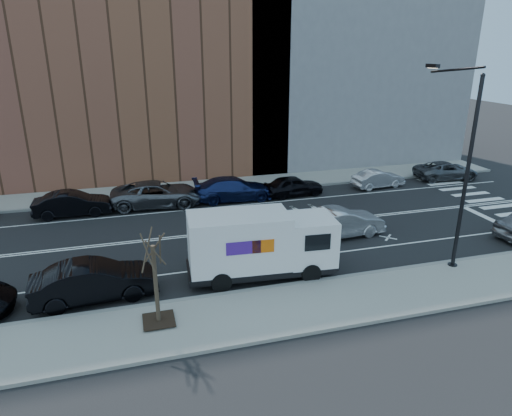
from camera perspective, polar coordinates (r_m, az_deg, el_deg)
ground at (r=26.94m, az=1.52°, el=-2.43°), size 120.00×120.00×0.00m
sidewalk_near at (r=19.56m, az=9.38°, el=-11.55°), size 44.00×3.60×0.15m
sidewalk_far at (r=34.94m, az=-2.79°, el=2.91°), size 44.00×3.60×0.15m
curb_near at (r=20.97m, az=7.30°, el=-9.13°), size 44.00×0.25×0.17m
curb_far at (r=33.26m, az=-2.08°, el=2.07°), size 44.00×0.25×0.17m
crosswalk at (r=34.96m, az=27.42°, el=0.55°), size 3.00×14.00×0.01m
road_markings at (r=26.94m, az=1.52°, el=-2.42°), size 40.00×8.60×0.01m
bldg_brick at (r=39.42m, az=-17.70°, el=20.06°), size 26.00×10.00×22.00m
bldg_concrete at (r=44.07m, az=11.35°, el=23.04°), size 20.00×10.00×26.00m
streetlight at (r=22.84m, az=24.24°, el=5.15°), size 0.44×4.02×9.34m
street_tree at (r=17.68m, az=-12.34°, el=-10.22°), size 1.20×1.20×3.75m
fedex_van at (r=20.80m, az=0.53°, el=-4.46°), size 6.94×2.82×3.10m
far_parked_b at (r=30.81m, az=-21.95°, el=0.51°), size 4.68×1.65×1.54m
far_parked_c at (r=30.98m, az=-12.25°, el=1.73°), size 6.14×3.15×1.66m
far_parked_d at (r=31.52m, az=-2.83°, el=2.42°), size 5.58×2.40×1.60m
far_parked_e at (r=32.56m, az=4.69°, el=2.80°), size 4.36×2.00×1.45m
far_parked_f at (r=35.58m, az=15.02°, el=3.54°), size 4.14×1.81×1.32m
far_parked_g at (r=39.62m, az=22.66°, el=4.35°), size 5.22×2.81×1.39m
driving_sedan at (r=25.86m, az=10.54°, el=-1.80°), size 5.06×2.11×1.63m
near_parked_rear_a at (r=20.43m, az=-19.56°, el=-8.62°), size 5.21×2.18×1.68m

